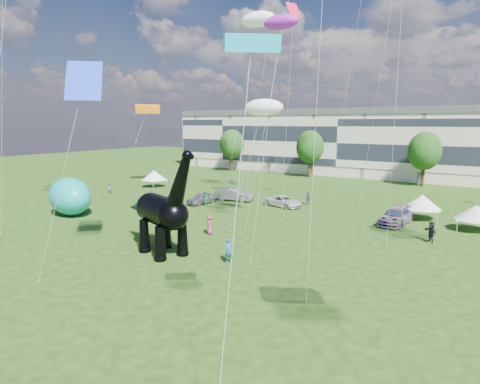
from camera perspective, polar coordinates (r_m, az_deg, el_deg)
The scene contains 16 objects.
ground at distance 27.95m, azimuth -13.05°, elevation -12.12°, with size 220.00×220.00×0.00m, color #16330C.
terrace_row at distance 84.18m, azimuth 14.93°, elevation 6.57°, with size 78.00×11.00×12.00m, color beige.
tree_far_left at distance 86.08m, azimuth -1.18°, elevation 7.16°, with size 5.20×5.20×9.44m.
tree_mid_left at distance 77.23m, azimuth 9.93°, elevation 6.70°, with size 5.20×5.20×9.44m.
tree_mid_right at distance 71.56m, azimuth 24.80°, elevation 5.71°, with size 5.20×5.20×9.44m.
dinosaur_sculpture at distance 32.54m, azimuth -11.39°, elevation -2.80°, with size 10.67×4.74×8.79m.
car_silver at distance 51.69m, azimuth -5.50°, elevation -0.90°, with size 1.74×4.32×1.47m, color #B0B1B5.
car_grey at distance 53.53m, azimuth -0.81°, elevation -0.37°, with size 1.77×5.09×1.68m, color slate.
car_white at distance 50.04m, azimuth 6.21°, elevation -1.32°, with size 2.30×4.98×1.38m, color silver.
car_dark at distance 44.25m, azimuth 21.26°, elevation -3.24°, with size 2.31×5.69×1.65m, color #595960.
gazebo_near at distance 47.36m, azimuth 24.48°, elevation -1.31°, with size 4.68×4.68×2.70m.
gazebo_far at distance 44.67m, azimuth 30.53°, elevation -2.55°, with size 3.73×3.73×2.57m.
gazebo_left at distance 66.40m, azimuth -12.13°, elevation 2.33°, with size 4.19×4.19×2.71m.
inflatable_teal at distance 49.15m, azimuth -23.01°, elevation -0.55°, with size 6.83×4.27×4.27m, color #0D9F9E.
visitors at distance 43.64m, azimuth 3.36°, elevation -2.67°, with size 55.94×32.52×1.89m.
kites at distance 43.30m, azimuth 2.99°, elevation 24.29°, with size 65.28×47.97×26.99m.
Camera 1 is at (19.12, -17.57, 10.34)m, focal length 30.00 mm.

